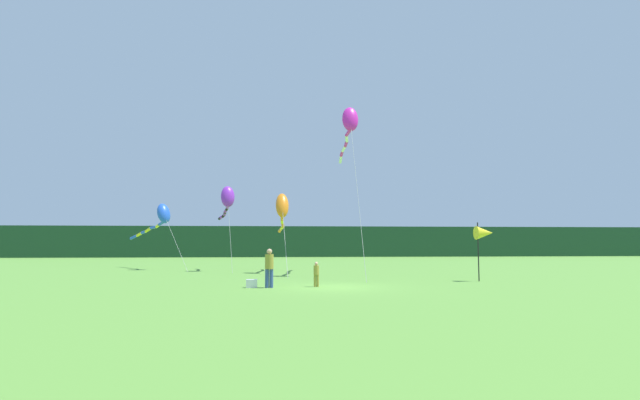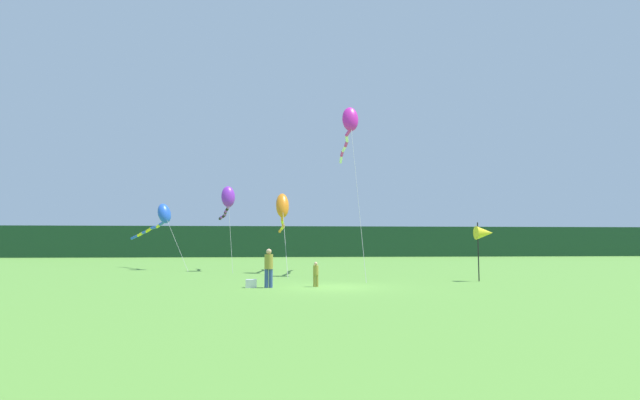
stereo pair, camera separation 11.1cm
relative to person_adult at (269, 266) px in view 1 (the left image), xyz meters
name	(u,v)px [view 1 (the left image)]	position (x,y,z in m)	size (l,w,h in m)	color
ground_plane	(333,287)	(2.79, 0.03, -0.95)	(120.00, 120.00, 0.00)	#5B9338
distant_treeline	(293,242)	(2.79, 45.03, 1.10)	(108.00, 2.72, 4.09)	#1E4228
person_adult	(269,266)	(0.00, 0.00, 0.00)	(0.37, 0.37, 1.69)	#334C8C
person_child	(316,273)	(2.09, 0.27, -0.33)	(0.24, 0.24, 1.10)	olive
cooler_box	(252,284)	(-0.76, 0.11, -0.77)	(0.47, 0.36, 0.36)	silver
banner_flag_pole	(484,233)	(10.94, 2.60, 1.49)	(0.90, 0.70, 2.99)	black
kite_orange	(282,208)	(0.71, 10.42, 3.25)	(0.93, 8.86, 5.33)	#B2B2B2
kite_blue	(161,216)	(-8.06, 15.02, 2.91)	(5.77, 6.83, 4.92)	#B2B2B2
kite_magenta	(349,125)	(4.70, 7.44, 8.18)	(0.97, 10.73, 10.20)	#B2B2B2
kite_purple	(227,199)	(-3.06, 12.68, 4.05)	(1.57, 5.28, 5.95)	#B2B2B2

